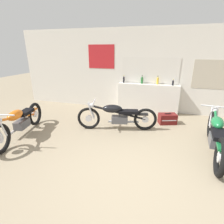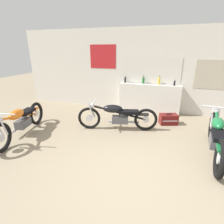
{
  "view_description": "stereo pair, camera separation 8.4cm",
  "coord_description": "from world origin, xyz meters",
  "px_view_note": "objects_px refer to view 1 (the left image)",
  "views": [
    {
      "loc": [
        0.38,
        -2.47,
        2.1
      ],
      "look_at": [
        -0.72,
        1.27,
        0.7
      ],
      "focal_mm": 28.0,
      "sensor_mm": 36.0,
      "label": 1
    },
    {
      "loc": [
        0.46,
        -2.45,
        2.1
      ],
      "look_at": [
        -0.72,
        1.27,
        0.7
      ],
      "focal_mm": 28.0,
      "sensor_mm": 36.0,
      "label": 2
    }
  ],
  "objects_px": {
    "bottle_right_center": "(173,83)",
    "motorcycle_green": "(216,135)",
    "motorcycle_orange": "(20,122)",
    "motorcycle_black": "(117,116)",
    "bottle_center": "(158,81)",
    "hard_case_darkred": "(167,119)",
    "bottle_left_center": "(142,80)",
    "bottle_leftmost": "(124,79)"
  },
  "relations": [
    {
      "from": "bottle_leftmost",
      "to": "bottle_right_center",
      "type": "height_order",
      "value": "bottle_leftmost"
    },
    {
      "from": "motorcycle_orange",
      "to": "motorcycle_black",
      "type": "distance_m",
      "value": 2.47
    },
    {
      "from": "motorcycle_black",
      "to": "hard_case_darkred",
      "type": "bearing_deg",
      "value": 31.27
    },
    {
      "from": "bottle_leftmost",
      "to": "bottle_left_center",
      "type": "xyz_separation_m",
      "value": [
        0.63,
        0.01,
        0.01
      ]
    },
    {
      "from": "bottle_right_center",
      "to": "bottle_center",
      "type": "bearing_deg",
      "value": 172.69
    },
    {
      "from": "motorcycle_green",
      "to": "bottle_center",
      "type": "bearing_deg",
      "value": 120.36
    },
    {
      "from": "bottle_left_center",
      "to": "hard_case_darkred",
      "type": "relative_size",
      "value": 0.48
    },
    {
      "from": "bottle_leftmost",
      "to": "motorcycle_black",
      "type": "distance_m",
      "value": 1.89
    },
    {
      "from": "bottle_leftmost",
      "to": "motorcycle_orange",
      "type": "distance_m",
      "value": 3.54
    },
    {
      "from": "bottle_center",
      "to": "hard_case_darkred",
      "type": "bearing_deg",
      "value": -66.31
    },
    {
      "from": "bottle_leftmost",
      "to": "hard_case_darkred",
      "type": "xyz_separation_m",
      "value": [
        1.56,
        -0.93,
        -0.95
      ]
    },
    {
      "from": "bottle_center",
      "to": "bottle_right_center",
      "type": "distance_m",
      "value": 0.5
    },
    {
      "from": "motorcycle_black",
      "to": "bottle_leftmost",
      "type": "bearing_deg",
      "value": 97.19
    },
    {
      "from": "motorcycle_black",
      "to": "motorcycle_green",
      "type": "bearing_deg",
      "value": -13.5
    },
    {
      "from": "bottle_right_center",
      "to": "motorcycle_green",
      "type": "xyz_separation_m",
      "value": [
        0.86,
        -2.23,
        -0.66
      ]
    },
    {
      "from": "motorcycle_orange",
      "to": "hard_case_darkred",
      "type": "bearing_deg",
      "value": 28.18
    },
    {
      "from": "bottle_right_center",
      "to": "motorcycle_black",
      "type": "relative_size",
      "value": 0.1
    },
    {
      "from": "bottle_center",
      "to": "motorcycle_black",
      "type": "bearing_deg",
      "value": -118.1
    },
    {
      "from": "bottle_leftmost",
      "to": "motorcycle_green",
      "type": "bearing_deg",
      "value": -42.49
    },
    {
      "from": "motorcycle_green",
      "to": "bottle_right_center",
      "type": "bearing_deg",
      "value": 110.96
    },
    {
      "from": "bottle_right_center",
      "to": "motorcycle_black",
      "type": "bearing_deg",
      "value": -130.18
    },
    {
      "from": "hard_case_darkred",
      "to": "motorcycle_orange",
      "type": "bearing_deg",
      "value": -151.82
    },
    {
      "from": "bottle_right_center",
      "to": "motorcycle_black",
      "type": "height_order",
      "value": "bottle_right_center"
    },
    {
      "from": "motorcycle_orange",
      "to": "motorcycle_green",
      "type": "height_order",
      "value": "motorcycle_green"
    },
    {
      "from": "motorcycle_orange",
      "to": "motorcycle_black",
      "type": "height_order",
      "value": "motorcycle_orange"
    },
    {
      "from": "bottle_leftmost",
      "to": "motorcycle_orange",
      "type": "height_order",
      "value": "bottle_leftmost"
    },
    {
      "from": "hard_case_darkred",
      "to": "motorcycle_green",
      "type": "bearing_deg",
      "value": -55.53
    },
    {
      "from": "hard_case_darkred",
      "to": "bottle_right_center",
      "type": "bearing_deg",
      "value": 84.73
    },
    {
      "from": "motorcycle_green",
      "to": "hard_case_darkred",
      "type": "distance_m",
      "value": 1.68
    },
    {
      "from": "bottle_left_center",
      "to": "bottle_right_center",
      "type": "bearing_deg",
      "value": -3.61
    },
    {
      "from": "bottle_left_center",
      "to": "motorcycle_green",
      "type": "bearing_deg",
      "value": -50.93
    },
    {
      "from": "bottle_leftmost",
      "to": "motorcycle_green",
      "type": "height_order",
      "value": "bottle_leftmost"
    },
    {
      "from": "motorcycle_green",
      "to": "bottle_left_center",
      "type": "bearing_deg",
      "value": 129.07
    },
    {
      "from": "bottle_center",
      "to": "bottle_right_center",
      "type": "xyz_separation_m",
      "value": [
        0.49,
        -0.06,
        -0.03
      ]
    },
    {
      "from": "bottle_leftmost",
      "to": "bottle_right_center",
      "type": "xyz_separation_m",
      "value": [
        1.64,
        -0.06,
        -0.02
      ]
    },
    {
      "from": "bottle_left_center",
      "to": "motorcycle_black",
      "type": "relative_size",
      "value": 0.13
    },
    {
      "from": "bottle_leftmost",
      "to": "bottle_left_center",
      "type": "bearing_deg",
      "value": 0.74
    },
    {
      "from": "bottle_right_center",
      "to": "motorcycle_orange",
      "type": "bearing_deg",
      "value": -142.65
    },
    {
      "from": "motorcycle_orange",
      "to": "hard_case_darkred",
      "type": "xyz_separation_m",
      "value": [
        3.56,
        1.91,
        -0.26
      ]
    },
    {
      "from": "bottle_left_center",
      "to": "motorcycle_orange",
      "type": "xyz_separation_m",
      "value": [
        -2.63,
        -2.84,
        -0.7
      ]
    },
    {
      "from": "motorcycle_green",
      "to": "hard_case_darkred",
      "type": "xyz_separation_m",
      "value": [
        -0.94,
        1.36,
        -0.27
      ]
    },
    {
      "from": "bottle_leftmost",
      "to": "motorcycle_green",
      "type": "xyz_separation_m",
      "value": [
        2.5,
        -2.29,
        -0.68
      ]
    }
  ]
}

